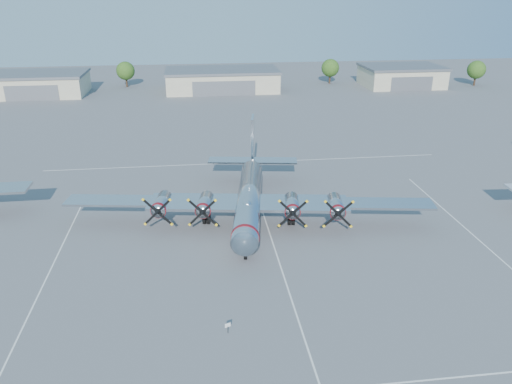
{
  "coord_description": "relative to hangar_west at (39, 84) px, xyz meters",
  "views": [
    {
      "loc": [
        -7.64,
        -47.07,
        25.26
      ],
      "look_at": [
        -0.96,
        5.46,
        3.2
      ],
      "focal_mm": 35.0,
      "sensor_mm": 36.0,
      "label": 1
    }
  ],
  "objects": [
    {
      "name": "tree_west",
      "position": [
        20.0,
        8.04,
        1.51
      ],
      "size": [
        4.8,
        4.8,
        6.64
      ],
      "color": "#382619",
      "rests_on": "ground"
    },
    {
      "name": "tree_east",
      "position": [
        75.0,
        6.04,
        1.51
      ],
      "size": [
        4.8,
        4.8,
        6.64
      ],
      "color": "#382619",
      "rests_on": "ground"
    },
    {
      "name": "hangar_east",
      "position": [
        93.0,
        0.0,
        0.0
      ],
      "size": [
        20.6,
        14.6,
        5.4
      ],
      "color": "#B4AB8F",
      "rests_on": "ground"
    },
    {
      "name": "main_bomber_b29",
      "position": [
        43.26,
        -76.47,
        -2.71
      ],
      "size": [
        44.77,
        33.96,
        9.06
      ],
      "primitive_type": null,
      "rotation": [
        0.0,
        0.0,
        -0.15
      ],
      "color": "silver",
      "rests_on": "ground"
    },
    {
      "name": "parking_lines",
      "position": [
        45.0,
        -83.71,
        -2.71
      ],
      "size": [
        60.0,
        50.08,
        0.01
      ],
      "color": "silver",
      "rests_on": "ground"
    },
    {
      "name": "tree_far_east",
      "position": [
        113.0,
        -1.96,
        1.51
      ],
      "size": [
        4.8,
        4.8,
        6.64
      ],
      "color": "#382619",
      "rests_on": "ground"
    },
    {
      "name": "info_placard",
      "position": [
        39.19,
        -97.17,
        -2.07
      ],
      "size": [
        0.46,
        0.2,
        0.91
      ],
      "rotation": [
        0.0,
        0.0,
        0.37
      ],
      "color": "black",
      "rests_on": "ground"
    },
    {
      "name": "ground",
      "position": [
        45.0,
        -81.96,
        -2.71
      ],
      "size": [
        260.0,
        260.0,
        0.0
      ],
      "primitive_type": "plane",
      "color": "#5B5B5D",
      "rests_on": "ground"
    },
    {
      "name": "hangar_west",
      "position": [
        0.0,
        0.0,
        0.0
      ],
      "size": [
        22.6,
        14.6,
        5.4
      ],
      "color": "#B4AB8F",
      "rests_on": "ground"
    },
    {
      "name": "hangar_center",
      "position": [
        45.0,
        -0.0,
        -0.0
      ],
      "size": [
        28.6,
        14.6,
        5.4
      ],
      "color": "#B4AB8F",
      "rests_on": "ground"
    }
  ]
}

